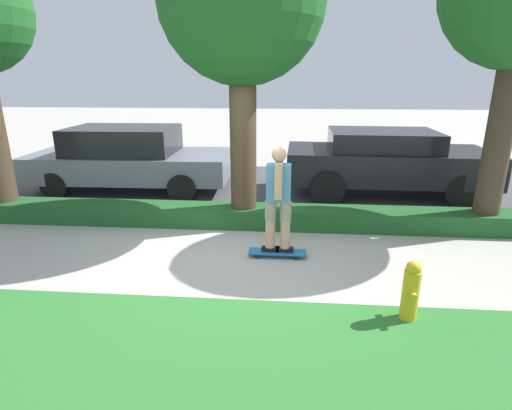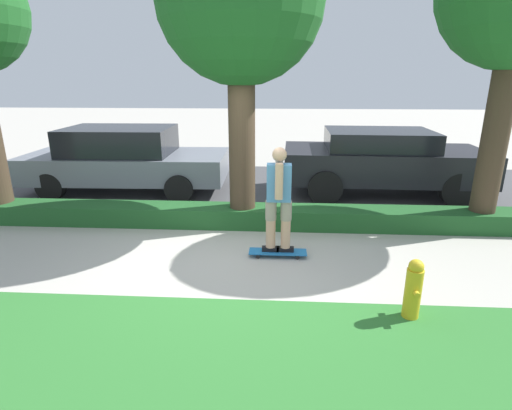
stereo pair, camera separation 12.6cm
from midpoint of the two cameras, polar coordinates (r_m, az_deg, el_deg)
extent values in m
plane|color=#ADA89E|center=(5.96, -3.24, -8.38)|extent=(60.00, 60.00, 0.00)
cube|color=#474749|center=(9.88, -0.49, 2.44)|extent=(16.51, 5.00, 0.01)
cube|color=#1E5123|center=(7.36, -1.86, -1.61)|extent=(16.51, 0.60, 0.36)
cube|color=#1E6BAD|center=(6.16, 2.54, -6.69)|extent=(0.88, 0.24, 0.02)
cylinder|color=black|center=(6.10, 5.36, -7.45)|extent=(0.07, 0.04, 0.07)
cylinder|color=black|center=(6.26, 5.31, -6.75)|extent=(0.07, 0.04, 0.07)
cylinder|color=black|center=(6.10, -0.31, -7.34)|extent=(0.07, 0.04, 0.07)
cylinder|color=black|center=(6.27, -0.20, -6.64)|extent=(0.07, 0.04, 0.07)
cube|color=black|center=(6.14, 1.49, -6.28)|extent=(0.26, 0.09, 0.07)
cylinder|color=tan|center=(5.99, 1.52, -2.74)|extent=(0.14, 0.14, 0.74)
cylinder|color=gray|center=(5.91, 1.54, -0.73)|extent=(0.17, 0.17, 0.30)
cube|color=black|center=(6.14, 3.60, -6.32)|extent=(0.26, 0.09, 0.07)
cylinder|color=tan|center=(5.98, 3.68, -2.78)|extent=(0.14, 0.14, 0.74)
cylinder|color=gray|center=(5.91, 3.72, -0.77)|extent=(0.17, 0.17, 0.30)
cube|color=#4C84B7|center=(5.79, 2.69, 3.21)|extent=(0.35, 0.19, 0.55)
cylinder|color=tan|center=(5.63, 2.68, 3.37)|extent=(0.12, 0.12, 0.51)
cylinder|color=tan|center=(5.92, 2.72, 4.08)|extent=(0.12, 0.12, 0.51)
sphere|color=tan|center=(5.70, 2.75, 7.20)|extent=(0.21, 0.21, 0.21)
cylinder|color=#423323|center=(7.04, -2.54, 8.89)|extent=(0.46, 0.46, 3.07)
cylinder|color=#423323|center=(7.86, 30.54, 8.12)|extent=(0.42, 0.42, 3.27)
cube|color=slate|center=(10.04, -18.21, 5.34)|extent=(4.71, 2.02, 0.60)
cube|color=black|center=(9.99, -19.30, 8.69)|extent=(2.46, 1.74, 0.61)
cylinder|color=black|center=(8.85, -11.30, 2.31)|extent=(0.62, 0.23, 0.62)
cylinder|color=black|center=(10.51, -8.95, 4.89)|extent=(0.62, 0.23, 0.62)
cylinder|color=black|center=(9.98, -27.60, 2.35)|extent=(0.62, 0.23, 0.62)
cylinder|color=black|center=(11.47, -23.25, 4.74)|extent=(0.62, 0.23, 0.62)
cube|color=black|center=(9.65, 17.26, 5.63)|extent=(4.53, 2.03, 0.70)
cube|color=black|center=(9.52, 16.78, 8.94)|extent=(2.37, 1.74, 0.42)
cylinder|color=black|center=(9.36, 26.56, 1.97)|extent=(0.74, 0.23, 0.74)
cylinder|color=black|center=(10.94, 23.13, 4.50)|extent=(0.74, 0.23, 0.74)
cylinder|color=black|center=(8.65, 9.41, 2.47)|extent=(0.74, 0.23, 0.74)
cylinder|color=black|center=(10.34, 8.46, 5.04)|extent=(0.74, 0.23, 0.74)
cylinder|color=gold|center=(4.91, 20.77, -11.77)|extent=(0.19, 0.19, 0.60)
sphere|color=gold|center=(4.76, 21.22, -8.21)|extent=(0.17, 0.17, 0.17)
cylinder|color=gold|center=(4.80, 21.17, -11.68)|extent=(0.07, 0.11, 0.07)
cylinder|color=gold|center=(4.96, 20.54, -10.64)|extent=(0.07, 0.11, 0.07)
camera|label=1|loc=(0.06, 89.42, 0.19)|focal=28.00mm
camera|label=2|loc=(0.06, -90.58, -0.19)|focal=28.00mm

